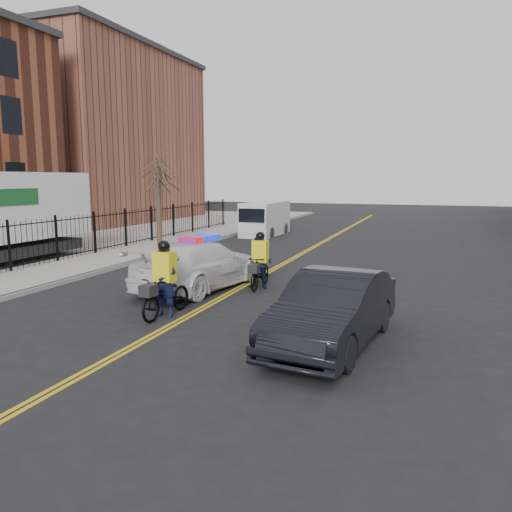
{
  "coord_description": "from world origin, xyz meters",
  "views": [
    {
      "loc": [
        6.05,
        -12.79,
        3.61
      ],
      "look_at": [
        1.0,
        1.18,
        1.3
      ],
      "focal_mm": 35.0,
      "sensor_mm": 36.0,
      "label": 1
    }
  ],
  "objects_px": {
    "police_cruiser": "(200,264)",
    "cyclist_far": "(260,266)",
    "cargo_van": "(265,219)",
    "dark_sedan": "(333,310)",
    "cyclist_near": "(165,290)"
  },
  "relations": [
    {
      "from": "police_cruiser",
      "to": "cyclist_far",
      "type": "height_order",
      "value": "cyclist_far"
    },
    {
      "from": "cargo_van",
      "to": "dark_sedan",
      "type": "bearing_deg",
      "value": -66.7
    },
    {
      "from": "dark_sedan",
      "to": "cargo_van",
      "type": "relative_size",
      "value": 0.96
    },
    {
      "from": "cargo_van",
      "to": "cyclist_far",
      "type": "height_order",
      "value": "cargo_van"
    },
    {
      "from": "cyclist_far",
      "to": "police_cruiser",
      "type": "bearing_deg",
      "value": -162.53
    },
    {
      "from": "cargo_van",
      "to": "cyclist_near",
      "type": "distance_m",
      "value": 19.43
    },
    {
      "from": "police_cruiser",
      "to": "cyclist_far",
      "type": "relative_size",
      "value": 3.04
    },
    {
      "from": "dark_sedan",
      "to": "cargo_van",
      "type": "xyz_separation_m",
      "value": [
        -8.38,
        19.87,
        0.23
      ]
    },
    {
      "from": "police_cruiser",
      "to": "cargo_van",
      "type": "xyz_separation_m",
      "value": [
        -3.13,
        15.68,
        0.22
      ]
    },
    {
      "from": "cyclist_far",
      "to": "dark_sedan",
      "type": "bearing_deg",
      "value": -56.71
    },
    {
      "from": "police_cruiser",
      "to": "cyclist_near",
      "type": "relative_size",
      "value": 2.73
    },
    {
      "from": "cyclist_near",
      "to": "cargo_van",
      "type": "bearing_deg",
      "value": 105.71
    },
    {
      "from": "police_cruiser",
      "to": "cargo_van",
      "type": "bearing_deg",
      "value": -70.65
    },
    {
      "from": "dark_sedan",
      "to": "cyclist_far",
      "type": "distance_m",
      "value": 5.9
    },
    {
      "from": "dark_sedan",
      "to": "cargo_van",
      "type": "distance_m",
      "value": 21.57
    }
  ]
}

